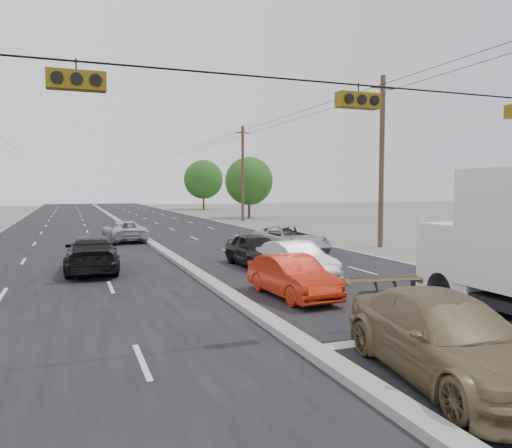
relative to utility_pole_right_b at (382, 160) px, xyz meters
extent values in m
plane|color=#606356|center=(-12.50, -15.00, -5.11)|extent=(200.00, 200.00, 0.00)
cube|color=black|center=(-12.50, 15.00, -5.11)|extent=(20.00, 160.00, 0.02)
cube|color=gray|center=(-12.50, 15.00, -5.01)|extent=(0.50, 160.00, 0.20)
cylinder|color=#422D1E|center=(0.00, 0.00, -0.11)|extent=(0.30, 0.30, 10.00)
cube|color=#422D1E|center=(0.00, 0.00, 4.19)|extent=(1.60, 0.12, 0.12)
cylinder|color=#422D1E|center=(0.00, 25.00, -0.11)|extent=(0.30, 0.30, 10.00)
cube|color=#422D1E|center=(0.00, 25.00, 4.19)|extent=(1.60, 0.12, 0.12)
cylinder|color=black|center=(-12.50, -15.00, 0.69)|extent=(25.00, 0.04, 0.04)
cube|color=#72590C|center=(-17.00, -15.00, 0.34)|extent=(1.05, 0.30, 0.35)
cube|color=#72590C|center=(-11.00, -15.00, 0.34)|extent=(1.05, 0.30, 0.35)
cylinder|color=#382619|center=(2.50, 30.00, -3.85)|extent=(0.28, 0.28, 2.52)
sphere|color=#215215|center=(2.50, 30.00, -0.77)|extent=(5.60, 5.60, 5.60)
cylinder|color=#382619|center=(3.50, 55.00, -3.67)|extent=(0.28, 0.28, 2.88)
sphere|color=#215215|center=(3.50, 55.00, -0.15)|extent=(6.40, 6.40, 6.40)
cube|color=silver|center=(-5.78, -13.02, -3.70)|extent=(2.72, 2.16, 2.03)
cylinder|color=black|center=(-6.96, -13.29, -4.60)|extent=(0.35, 1.02, 1.01)
cylinder|color=black|center=(-4.60, -13.31, -4.60)|extent=(0.35, 1.02, 1.01)
imported|color=brown|center=(-10.84, -17.84, -4.36)|extent=(2.76, 5.41, 1.50)
imported|color=#B7220B|center=(-10.63, -10.68, -4.44)|extent=(1.67, 4.12, 1.33)
imported|color=black|center=(-9.50, -4.34, -4.38)|extent=(1.89, 4.34, 1.46)
imported|color=silver|center=(-9.00, -7.49, -4.41)|extent=(1.89, 4.34, 1.39)
imported|color=#999CA0|center=(-6.28, -0.99, -4.36)|extent=(2.92, 5.56, 1.49)
imported|color=black|center=(-16.36, -3.34, -4.36)|extent=(2.34, 5.25, 1.50)
imported|color=#AFB1B7|center=(-13.90, 8.48, -4.43)|extent=(2.74, 5.07, 1.35)
camera|label=1|loc=(-17.17, -24.90, -1.64)|focal=35.00mm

